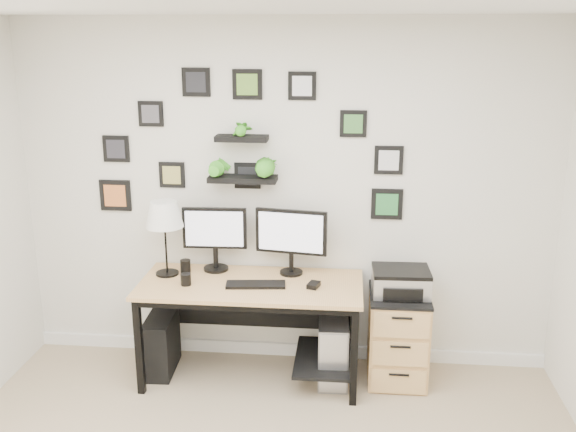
# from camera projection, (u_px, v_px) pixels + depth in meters

# --- Properties ---
(room) EXTENTS (4.00, 4.00, 4.00)m
(room) POSITION_uv_depth(u_px,v_px,m) (285.00, 349.00, 5.11)
(room) COLOR tan
(room) RESTS_ON ground
(desk) EXTENTS (1.60, 0.70, 0.75)m
(desk) POSITION_uv_depth(u_px,v_px,m) (257.00, 297.00, 4.66)
(desk) COLOR tan
(desk) RESTS_ON ground
(monitor_left) EXTENTS (0.48, 0.19, 0.49)m
(monitor_left) POSITION_uv_depth(u_px,v_px,m) (215.00, 234.00, 4.77)
(monitor_left) COLOR black
(monitor_left) RESTS_ON desk
(monitor_right) EXTENTS (0.53, 0.19, 0.49)m
(monitor_right) POSITION_uv_depth(u_px,v_px,m) (291.00, 236.00, 4.69)
(monitor_right) COLOR black
(monitor_right) RESTS_ON desk
(keyboard) EXTENTS (0.43, 0.18, 0.02)m
(keyboard) POSITION_uv_depth(u_px,v_px,m) (256.00, 285.00, 4.54)
(keyboard) COLOR black
(keyboard) RESTS_ON desk
(mouse) EXTENTS (0.10, 0.13, 0.03)m
(mouse) POSITION_uv_depth(u_px,v_px,m) (314.00, 285.00, 4.52)
(mouse) COLOR black
(mouse) RESTS_ON desk
(table_lamp) EXTENTS (0.27, 0.27, 0.56)m
(table_lamp) POSITION_uv_depth(u_px,v_px,m) (164.00, 216.00, 4.64)
(table_lamp) COLOR black
(table_lamp) RESTS_ON desk
(mug) EXTENTS (0.08, 0.08, 0.08)m
(mug) POSITION_uv_depth(u_px,v_px,m) (186.00, 279.00, 4.55)
(mug) COLOR black
(mug) RESTS_ON desk
(pen_cup) EXTENTS (0.08, 0.08, 0.10)m
(pen_cup) POSITION_uv_depth(u_px,v_px,m) (185.00, 266.00, 4.78)
(pen_cup) COLOR black
(pen_cup) RESTS_ON desk
(pc_tower_black) EXTENTS (0.21, 0.45, 0.44)m
(pc_tower_black) POSITION_uv_depth(u_px,v_px,m) (161.00, 344.00, 4.84)
(pc_tower_black) COLOR black
(pc_tower_black) RESTS_ON ground
(pc_tower_grey) EXTENTS (0.23, 0.49, 0.48)m
(pc_tower_grey) POSITION_uv_depth(u_px,v_px,m) (333.00, 348.00, 4.72)
(pc_tower_grey) COLOR gray
(pc_tower_grey) RESTS_ON ground
(file_cabinet) EXTENTS (0.43, 0.53, 0.67)m
(file_cabinet) POSITION_uv_depth(u_px,v_px,m) (398.00, 336.00, 4.70)
(file_cabinet) COLOR tan
(file_cabinet) RESTS_ON ground
(printer) EXTENTS (0.41, 0.34, 0.18)m
(printer) POSITION_uv_depth(u_px,v_px,m) (401.00, 282.00, 4.59)
(printer) COLOR silver
(printer) RESTS_ON file_cabinet
(wall_decor) EXTENTS (2.29, 0.18, 1.09)m
(wall_decor) POSITION_uv_depth(u_px,v_px,m) (243.00, 151.00, 4.64)
(wall_decor) COLOR black
(wall_decor) RESTS_ON ground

